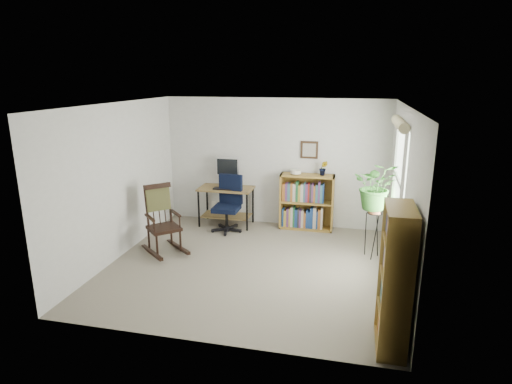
% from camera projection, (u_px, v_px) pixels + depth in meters
% --- Properties ---
extents(floor, '(4.20, 4.00, 0.00)m').
position_uv_depth(floor, '(250.00, 265.00, 6.49)').
color(floor, gray).
rests_on(floor, ground).
extents(ceiling, '(4.20, 4.00, 0.00)m').
position_uv_depth(ceiling, '(249.00, 105.00, 5.86)').
color(ceiling, silver).
rests_on(ceiling, ground).
extents(wall_back, '(4.20, 0.00, 2.40)m').
position_uv_depth(wall_back, '(275.00, 163.00, 8.06)').
color(wall_back, silver).
rests_on(wall_back, ground).
extents(wall_front, '(4.20, 0.00, 2.40)m').
position_uv_depth(wall_front, '(203.00, 239.00, 4.30)').
color(wall_front, silver).
rests_on(wall_front, ground).
extents(wall_left, '(0.00, 4.00, 2.40)m').
position_uv_depth(wall_left, '(119.00, 181.00, 6.63)').
color(wall_left, silver).
rests_on(wall_left, ground).
extents(wall_right, '(0.00, 4.00, 2.40)m').
position_uv_depth(wall_right, '(402.00, 198.00, 5.72)').
color(wall_right, silver).
rests_on(wall_right, ground).
extents(window, '(0.12, 1.20, 1.50)m').
position_uv_depth(window, '(398.00, 178.00, 5.96)').
color(window, white).
rests_on(window, wall_right).
extents(desk, '(1.02, 0.56, 0.73)m').
position_uv_depth(desk, '(226.00, 206.00, 8.19)').
color(desk, olive).
rests_on(desk, floor).
extents(monitor, '(0.46, 0.16, 0.56)m').
position_uv_depth(monitor, '(228.00, 172.00, 8.15)').
color(monitor, silver).
rests_on(monitor, desk).
extents(keyboard, '(0.40, 0.15, 0.02)m').
position_uv_depth(keyboard, '(224.00, 189.00, 7.97)').
color(keyboard, black).
rests_on(keyboard, desk).
extents(office_chair, '(0.64, 0.64, 1.05)m').
position_uv_depth(office_chair, '(226.00, 204.00, 7.79)').
color(office_chair, black).
rests_on(office_chair, floor).
extents(rocking_chair, '(1.10, 1.10, 1.13)m').
position_uv_depth(rocking_chair, '(163.00, 219.00, 6.85)').
color(rocking_chair, black).
rests_on(rocking_chair, floor).
extents(low_bookshelf, '(0.99, 0.33, 1.04)m').
position_uv_depth(low_bookshelf, '(307.00, 202.00, 7.93)').
color(low_bookshelf, olive).
rests_on(low_bookshelf, floor).
extents(tall_bookshelf, '(0.29, 0.68, 1.54)m').
position_uv_depth(tall_bookshelf, '(395.00, 279.00, 4.37)').
color(tall_bookshelf, olive).
rests_on(tall_bookshelf, floor).
extents(plant_stand, '(0.29, 0.29, 0.85)m').
position_uv_depth(plant_stand, '(373.00, 231.00, 6.69)').
color(plant_stand, black).
rests_on(plant_stand, floor).
extents(spider_plant, '(1.69, 1.88, 1.46)m').
position_uv_depth(spider_plant, '(378.00, 163.00, 6.40)').
color(spider_plant, '#2C6623').
rests_on(spider_plant, plant_stand).
extents(potted_plant_small, '(0.13, 0.24, 0.11)m').
position_uv_depth(potted_plant_small, '(323.00, 172.00, 7.73)').
color(potted_plant_small, '#2C6623').
rests_on(potted_plant_small, low_bookshelf).
extents(framed_picture, '(0.32, 0.04, 0.32)m').
position_uv_depth(framed_picture, '(309.00, 150.00, 7.82)').
color(framed_picture, black).
rests_on(framed_picture, wall_back).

